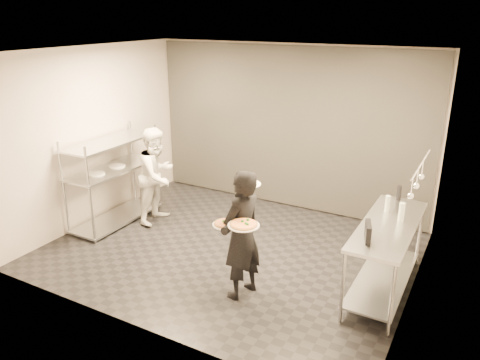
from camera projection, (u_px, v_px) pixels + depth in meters
The scene contains 13 objects.
room_shell at pixel (266, 139), 7.29m from camera, with size 5.00×4.00×2.80m.
pass_rack at pixel (113, 177), 7.51m from camera, with size 0.60×1.60×1.50m.
prep_counter at pixel (386, 246), 5.60m from camera, with size 0.60×1.80×0.92m.
utensil_rail at pixel (418, 177), 5.17m from camera, with size 0.07×1.20×0.31m.
waiter at pixel (242, 235), 5.48m from camera, with size 0.58×0.38×1.60m, color black.
chef at pixel (157, 175), 7.54m from camera, with size 0.76×0.59×1.57m, color white.
pizza_plate_near at pixel (225, 224), 5.29m from camera, with size 0.29×0.29×0.05m.
pizza_plate_far at pixel (244, 225), 5.10m from camera, with size 0.35×0.35×0.05m.
salad_plate at pixel (249, 183), 5.61m from camera, with size 0.30×0.30×0.07m.
pos_monitor at pixel (368, 232), 5.07m from camera, with size 0.05×0.27×0.20m, color black.
bottle_green at pixel (387, 204), 5.79m from camera, with size 0.06×0.06×0.21m, color #97A496.
bottle_clear at pixel (401, 212), 5.54m from camera, with size 0.07×0.07×0.23m, color #97A496.
bottle_dark at pixel (399, 193), 6.15m from camera, with size 0.06×0.06×0.20m, color black.
Camera 1 is at (3.05, -5.23, 3.27)m, focal length 35.00 mm.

